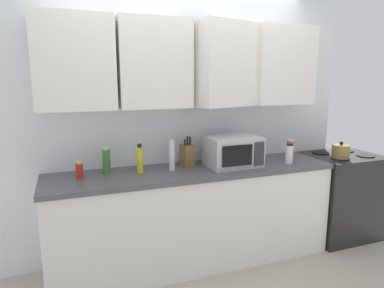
% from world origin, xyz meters
% --- Properties ---
extents(wall_back_with_cabinets, '(3.48, 0.51, 2.60)m').
position_xyz_m(wall_back_with_cabinets, '(0.00, -0.07, 1.58)').
color(wall_back_with_cabinets, white).
rests_on(wall_back_with_cabinets, ground_plane).
extents(counter_run, '(2.61, 0.63, 0.90)m').
position_xyz_m(counter_run, '(0.00, -0.30, 0.45)').
color(counter_run, white).
rests_on(counter_run, ground_plane).
extents(stove_range, '(0.76, 0.64, 0.91)m').
position_xyz_m(stove_range, '(1.69, -0.32, 0.45)').
color(stove_range, black).
rests_on(stove_range, ground_plane).
extents(kettle, '(0.17, 0.17, 0.17)m').
position_xyz_m(kettle, '(1.52, -0.46, 0.98)').
color(kettle, olive).
rests_on(kettle, stove_range).
extents(microwave, '(0.48, 0.37, 0.28)m').
position_xyz_m(microwave, '(0.37, -0.32, 1.04)').
color(microwave, '#B7B7BC').
rests_on(microwave, counter_run).
extents(knife_block, '(0.12, 0.14, 0.28)m').
position_xyz_m(knife_block, '(-0.02, -0.18, 1.00)').
color(knife_block, brown).
rests_on(knife_block, counter_run).
extents(bottle_spice_jar, '(0.08, 0.08, 0.20)m').
position_xyz_m(bottle_spice_jar, '(1.06, -0.26, 1.00)').
color(bottle_spice_jar, '#BC6638').
rests_on(bottle_spice_jar, counter_run).
extents(bottle_green_oil, '(0.07, 0.07, 0.23)m').
position_xyz_m(bottle_green_oil, '(-0.76, -0.19, 1.01)').
color(bottle_green_oil, '#386B2D').
rests_on(bottle_green_oil, counter_run).
extents(bottle_yellow_mustard, '(0.05, 0.05, 0.25)m').
position_xyz_m(bottle_yellow_mustard, '(-0.49, -0.26, 1.02)').
color(bottle_yellow_mustard, gold).
rests_on(bottle_yellow_mustard, counter_run).
extents(bottle_white_jar, '(0.07, 0.07, 0.19)m').
position_xyz_m(bottle_white_jar, '(0.92, -0.43, 0.99)').
color(bottle_white_jar, white).
rests_on(bottle_white_jar, counter_run).
extents(bottle_red_sauce, '(0.06, 0.06, 0.15)m').
position_xyz_m(bottle_red_sauce, '(-0.98, -0.26, 0.97)').
color(bottle_red_sauce, red).
rests_on(bottle_red_sauce, counter_run).
extents(bottle_clear_tall, '(0.05, 0.05, 0.27)m').
position_xyz_m(bottle_clear_tall, '(-0.20, -0.27, 1.03)').
color(bottle_clear_tall, silver).
rests_on(bottle_clear_tall, counter_run).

